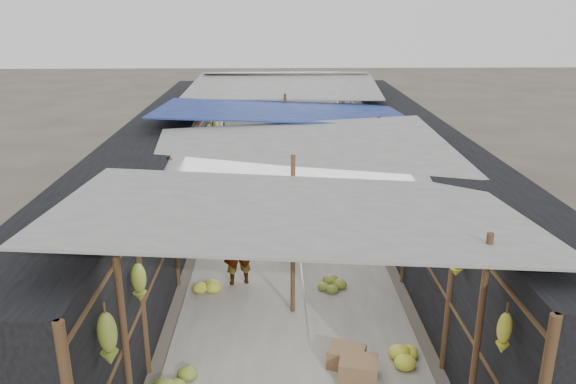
{
  "coord_description": "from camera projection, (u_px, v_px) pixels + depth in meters",
  "views": [
    {
      "loc": [
        -0.27,
        -4.93,
        4.68
      ],
      "look_at": [
        -0.02,
        5.35,
        1.25
      ],
      "focal_mm": 35.0,
      "sensor_mm": 36.0,
      "label": 1
    }
  ],
  "objects": [
    {
      "name": "crate_mid",
      "position": [
        347.0,
        357.0,
        7.61
      ],
      "size": [
        0.58,
        0.52,
        0.28
      ],
      "primitive_type": "cube",
      "rotation": [
        0.0,
        0.0,
        -0.36
      ],
      "color": "#866344",
      "rests_on": "ground"
    },
    {
      "name": "hanging_bananas",
      "position": [
        282.0,
        155.0,
        11.87
      ],
      "size": [
        3.96,
        14.07,
        0.85
      ],
      "color": "olive",
      "rests_on": "ground"
    },
    {
      "name": "aisle_slab",
      "position": [
        287.0,
        229.0,
        12.33
      ],
      "size": [
        3.6,
        16.0,
        0.02
      ],
      "primitive_type": "cube",
      "color": "#9E998E",
      "rests_on": "ground"
    },
    {
      "name": "shopper_blue",
      "position": [
        299.0,
        219.0,
        10.7
      ],
      "size": [
        0.97,
        0.88,
        1.61
      ],
      "primitive_type": "imported",
      "rotation": [
        0.0,
        0.0,
        0.45
      ],
      "color": "#1D4795",
      "rests_on": "ground"
    },
    {
      "name": "floor_bananas",
      "position": [
        269.0,
        236.0,
        11.64
      ],
      "size": [
        3.7,
        10.33,
        0.34
      ],
      "color": "gold",
      "rests_on": "ground"
    },
    {
      "name": "vendor_seated",
      "position": [
        359.0,
        194.0,
        13.16
      ],
      "size": [
        0.45,
        0.65,
        0.93
      ],
      "primitive_type": "imported",
      "rotation": [
        0.0,
        0.0,
        -1.76
      ],
      "color": "#4D4A43",
      "rests_on": "ground"
    },
    {
      "name": "crate_near",
      "position": [
        358.0,
        369.0,
        7.34
      ],
      "size": [
        0.57,
        0.5,
        0.3
      ],
      "primitive_type": "cube",
      "rotation": [
        0.0,
        0.0,
        -0.22
      ],
      "color": "#866344",
      "rests_on": "ground"
    },
    {
      "name": "crate_back",
      "position": [
        268.0,
        172.0,
        16.13
      ],
      "size": [
        0.47,
        0.41,
        0.25
      ],
      "primitive_type": "cube",
      "rotation": [
        0.0,
        0.0,
        -0.24
      ],
      "color": "#866344",
      "rests_on": "ground"
    },
    {
      "name": "market_canopy",
      "position": [
        288.0,
        118.0,
        11.89
      ],
      "size": [
        5.62,
        15.2,
        2.77
      ],
      "color": "brown",
      "rests_on": "ground"
    },
    {
      "name": "stall_right",
      "position": [
        413.0,
        179.0,
        12.03
      ],
      "size": [
        1.4,
        15.0,
        2.3
      ],
      "primitive_type": "cube",
      "color": "black",
      "rests_on": "ground"
    },
    {
      "name": "stall_left",
      "position": [
        160.0,
        180.0,
        11.9
      ],
      "size": [
        1.4,
        15.0,
        2.3
      ],
      "primitive_type": "cube",
      "color": "black",
      "rests_on": "ground"
    },
    {
      "name": "vendor_elderly",
      "position": [
        237.0,
        247.0,
        9.69
      ],
      "size": [
        0.59,
        0.47,
        1.43
      ],
      "primitive_type": "imported",
      "rotation": [
        0.0,
        0.0,
        3.41
      ],
      "color": "white",
      "rests_on": "ground"
    },
    {
      "name": "black_basin",
      "position": [
        370.0,
        239.0,
        11.59
      ],
      "size": [
        0.57,
        0.57,
        0.17
      ],
      "primitive_type": "cylinder",
      "color": "black",
      "rests_on": "ground"
    }
  ]
}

